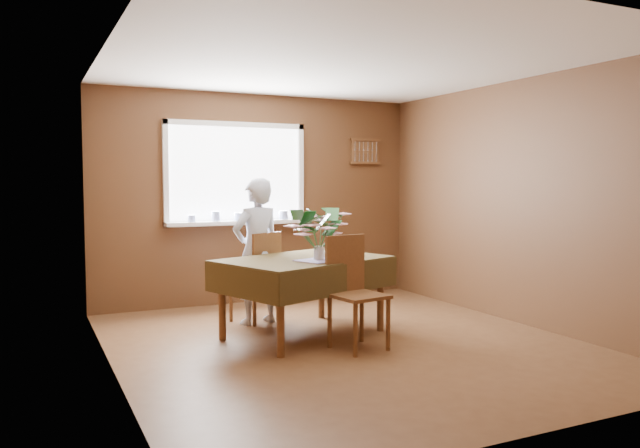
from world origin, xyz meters
name	(u,v)px	position (x,y,z in m)	size (l,w,h in m)	color
floor	(346,344)	(0.00, 0.00, 0.00)	(4.50, 4.50, 0.00)	#56341D
ceiling	(347,62)	(0.00, 0.00, 2.50)	(4.50, 4.50, 0.00)	white
wall_back	(260,199)	(0.00, 2.25, 1.25)	(4.00, 4.00, 0.00)	brown
wall_front	(535,220)	(0.00, -2.25, 1.25)	(4.00, 4.00, 0.00)	brown
wall_left	(111,210)	(-2.00, 0.00, 1.25)	(4.50, 4.50, 0.00)	brown
wall_right	(519,202)	(2.00, 0.00, 1.25)	(4.50, 4.50, 0.00)	brown
window_assembly	(238,190)	(-0.29, 2.20, 1.35)	(1.72, 0.20, 1.22)	white
spoon_rack	(365,151)	(1.45, 2.22, 1.85)	(0.44, 0.05, 0.33)	brown
dining_table	(304,267)	(-0.21, 0.47, 0.65)	(1.78, 1.48, 0.75)	brown
chair_far	(260,273)	(-0.40, 1.16, 0.51)	(0.54, 0.54, 0.94)	brown
chair_near	(353,287)	(0.01, -0.10, 0.54)	(0.49, 0.49, 0.99)	brown
seated_woman	(257,251)	(-0.44, 1.13, 0.75)	(0.55, 0.36, 1.50)	white
flower_bouquet	(319,229)	(-0.14, 0.28, 1.03)	(0.52, 0.52, 0.44)	white
side_plate	(330,252)	(0.21, 0.75, 0.75)	(0.24, 0.24, 0.01)	white
table_knife	(327,257)	(-0.01, 0.37, 0.75)	(0.02, 0.21, 0.00)	silver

